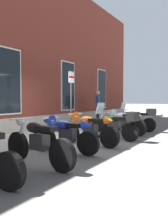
{
  "coord_description": "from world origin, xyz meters",
  "views": [
    {
      "loc": [
        -6.81,
        -4.67,
        1.42
      ],
      "look_at": [
        0.92,
        -0.27,
        0.97
      ],
      "focal_mm": 40.11,
      "sensor_mm": 36.0,
      "label": 1
    }
  ],
  "objects": [
    {
      "name": "motorcycle_orange_sport",
      "position": [
        -0.01,
        -0.91,
        0.56
      ],
      "size": [
        0.7,
        2.16,
        1.03
      ],
      "color": "black",
      "rests_on": "ground_plane"
    },
    {
      "name": "motorcycle_blue_sport",
      "position": [
        -1.3,
        -0.91,
        0.54
      ],
      "size": [
        0.62,
        2.0,
        0.99
      ],
      "color": "black",
      "rests_on": "ground_plane"
    },
    {
      "name": "lane_stripe",
      "position": [
        0.0,
        -3.2,
        0.0
      ],
      "size": [
        30.07,
        0.12,
        0.01
      ],
      "primitive_type": "cube",
      "color": "silver",
      "rests_on": "ground_plane"
    },
    {
      "name": "motorcycle_silver_touring",
      "position": [
        4.03,
        -1.21,
        0.55
      ],
      "size": [
        0.67,
        1.98,
        1.31
      ],
      "color": "black",
      "rests_on": "ground_plane"
    },
    {
      "name": "parking_sign",
      "position": [
        1.55,
        0.68,
        1.7
      ],
      "size": [
        0.36,
        0.07,
        2.39
      ],
      "color": "#4C4C51",
      "rests_on": "sidewalk"
    },
    {
      "name": "ground_plane",
      "position": [
        0.0,
        0.0,
        0.0
      ],
      "size": [
        140.0,
        140.0,
        0.0
      ],
      "primitive_type": "plane",
      "color": "#565451"
    },
    {
      "name": "pedestrian_blue_top",
      "position": [
        5.58,
        1.5,
        1.14
      ],
      "size": [
        0.58,
        0.45,
        1.75
      ],
      "color": "black",
      "rests_on": "sidewalk"
    },
    {
      "name": "motorcycle_black_naked",
      "position": [
        -2.69,
        -1.18,
        0.49
      ],
      "size": [
        0.69,
        2.13,
        1.0
      ],
      "color": "black",
      "rests_on": "ground_plane"
    },
    {
      "name": "sidewalk",
      "position": [
        0.0,
        1.24,
        0.08
      ],
      "size": [
        30.07,
        2.47,
        0.16
      ],
      "primitive_type": "cube",
      "color": "gray",
      "rests_on": "ground_plane"
    },
    {
      "name": "motorcycle_white_sport",
      "position": [
        2.73,
        -1.0,
        0.56
      ],
      "size": [
        0.76,
        2.04,
        1.02
      ],
      "color": "black",
      "rests_on": "ground_plane"
    },
    {
      "name": "motorcycle_green_touring",
      "position": [
        1.33,
        -1.32,
        0.54
      ],
      "size": [
        0.84,
        2.02,
        1.29
      ],
      "color": "black",
      "rests_on": "ground_plane"
    }
  ]
}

